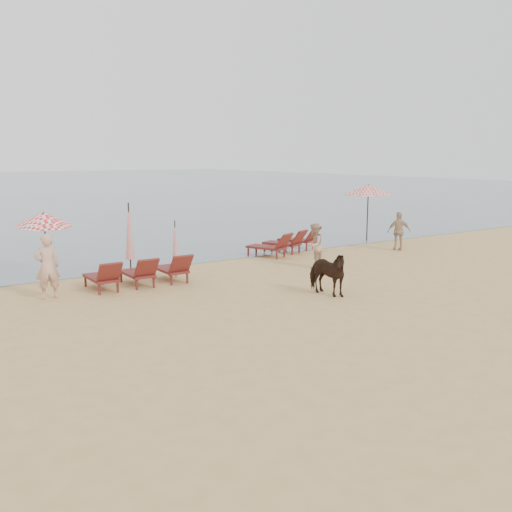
{
  "coord_description": "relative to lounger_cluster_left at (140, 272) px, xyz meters",
  "views": [
    {
      "loc": [
        -9.66,
        -9.19,
        4.12
      ],
      "look_at": [
        0.0,
        5.0,
        1.1
      ],
      "focal_mm": 40.0,
      "sensor_mm": 36.0,
      "label": 1
    }
  ],
  "objects": [
    {
      "name": "lounger_cluster_right",
      "position": [
        7.73,
        2.4,
        0.02
      ],
      "size": [
        3.69,
        2.95,
        0.71
      ],
      "rotation": [
        0.0,
        0.0,
        0.38
      ],
      "color": "maroon",
      "rests_on": "ground"
    },
    {
      "name": "beachgoer_right_a",
      "position": [
        6.6,
        -0.73,
        0.36
      ],
      "size": [
        1.02,
        0.97,
        1.66
      ],
      "primitive_type": "imported",
      "rotation": [
        0.0,
        0.0,
        3.71
      ],
      "color": "tan",
      "rests_on": "ground"
    },
    {
      "name": "lounger_cluster_left",
      "position": [
        0.0,
        0.0,
        0.0
      ],
      "size": [
        3.08,
        1.83,
        0.68
      ],
      "rotation": [
        0.0,
        0.0,
        -0.01
      ],
      "color": "maroon",
      "rests_on": "ground"
    },
    {
      "name": "beachgoer_left",
      "position": [
        -2.83,
        0.02,
        0.49
      ],
      "size": [
        0.71,
        0.48,
        1.91
      ],
      "primitive_type": "imported",
      "rotation": [
        0.0,
        0.0,
        3.11
      ],
      "color": "tan",
      "rests_on": "ground"
    },
    {
      "name": "umbrella_open_right",
      "position": [
        13.17,
        3.06,
        2.04
      ],
      "size": [
        2.28,
        2.28,
        2.78
      ],
      "rotation": [
        0.0,
        0.0,
        0.42
      ],
      "color": "black",
      "rests_on": "ground"
    },
    {
      "name": "ground",
      "position": [
        2.71,
        -7.62,
        -0.47
      ],
      "size": [
        120.0,
        120.0,
        0.0
      ],
      "primitive_type": "plane",
      "color": "tan",
      "rests_on": "ground"
    },
    {
      "name": "cow",
      "position": [
        4.15,
        -4.22,
        0.2
      ],
      "size": [
        0.91,
        1.67,
        1.35
      ],
      "primitive_type": "imported",
      "rotation": [
        0.0,
        0.0,
        0.12
      ],
      "color": "black",
      "rests_on": "ground"
    },
    {
      "name": "umbrella_closed_right",
      "position": [
        1.61,
        0.68,
        0.73
      ],
      "size": [
        0.24,
        0.24,
        1.96
      ],
      "rotation": [
        0.0,
        0.0,
        0.38
      ],
      "color": "black",
      "rests_on": "ground"
    },
    {
      "name": "umbrella_open_left_b",
      "position": [
        -2.08,
        3.1,
        1.55
      ],
      "size": [
        1.83,
        1.86,
        2.33
      ],
      "rotation": [
        0.0,
        0.0,
        -0.08
      ],
      "color": "black",
      "rests_on": "ground"
    },
    {
      "name": "beachgoer_right_b",
      "position": [
        12.27,
        0.22,
        0.38
      ],
      "size": [
        1.05,
        0.91,
        1.7
      ],
      "primitive_type": "imported",
      "rotation": [
        0.0,
        0.0,
        2.53
      ],
      "color": "tan",
      "rests_on": "ground"
    },
    {
      "name": "umbrella_closed_left",
      "position": [
        0.33,
        1.57,
        1.11
      ],
      "size": [
        0.31,
        0.31,
        2.56
      ],
      "rotation": [
        0.0,
        0.0,
        0.3
      ],
      "color": "black",
      "rests_on": "ground"
    }
  ]
}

